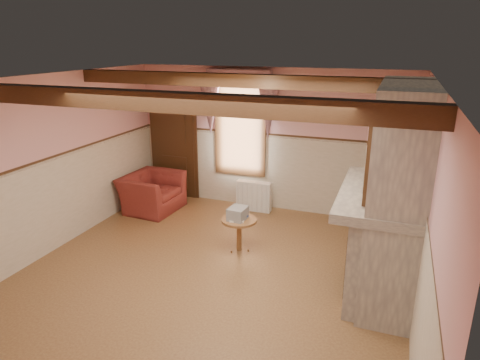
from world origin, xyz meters
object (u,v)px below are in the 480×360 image
(armchair, at_px, (152,192))
(oil_lamp, at_px, (385,170))
(bowl, at_px, (384,183))
(mantel_clock, at_px, (386,167))
(radiator, at_px, (254,196))
(side_table, at_px, (239,235))

(armchair, relative_size, oil_lamp, 4.03)
(armchair, relative_size, bowl, 3.48)
(mantel_clock, relative_size, oil_lamp, 0.86)
(bowl, distance_m, mantel_clock, 0.59)
(armchair, bearing_deg, radiator, -67.23)
(bowl, bearing_deg, mantel_clock, 90.00)
(bowl, height_order, mantel_clock, mantel_clock)
(side_table, distance_m, radiator, 1.76)
(side_table, relative_size, bowl, 1.76)
(radiator, distance_m, oil_lamp, 3.18)
(armchair, height_order, bowl, bowl)
(bowl, xyz_separation_m, mantel_clock, (0.00, 0.59, 0.06))
(side_table, bearing_deg, armchair, 155.16)
(side_table, bearing_deg, radiator, 100.74)
(side_table, xyz_separation_m, mantel_clock, (2.13, 0.43, 1.25))
(side_table, xyz_separation_m, bowl, (2.13, -0.16, 1.18))
(oil_lamp, bearing_deg, radiator, 147.11)
(radiator, height_order, oil_lamp, oil_lamp)
(bowl, xyz_separation_m, oil_lamp, (0.00, 0.30, 0.10))
(bowl, bearing_deg, side_table, 175.82)
(armchair, relative_size, radiator, 1.61)
(armchair, height_order, radiator, armchair)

